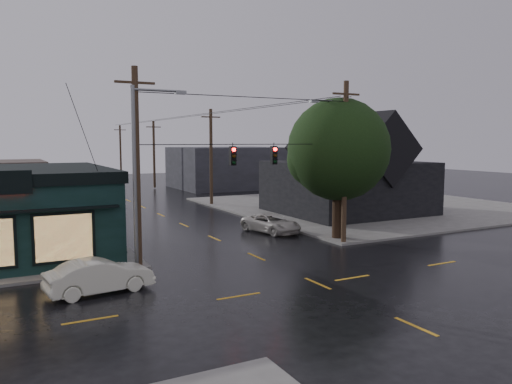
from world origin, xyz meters
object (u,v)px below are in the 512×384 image
corner_tree (339,150)px  suv_silver (271,223)px  utility_pole_ne (343,244)px  sedan_cream (100,276)px  utility_pole_nw (139,268)px

corner_tree → suv_silver: 7.26m
utility_pole_ne → suv_silver: bearing=110.3°
corner_tree → suv_silver: size_ratio=1.93×
utility_pole_ne → corner_tree: bearing=69.2°
utility_pole_ne → sedan_cream: bearing=-168.0°
utility_pole_nw → suv_silver: 12.30m
sedan_cream → corner_tree: bearing=-81.5°
corner_tree → suv_silver: corner_tree is taller
utility_pole_ne → sedan_cream: utility_pole_ne is taller
utility_pole_ne → sedan_cream: size_ratio=2.27×
utility_pole_nw → corner_tree: bearing=5.6°
sedan_cream → suv_silver: bearing=-64.1°
utility_pole_nw → sedan_cream: (-2.56, -3.30, 0.74)m
utility_pole_nw → sedan_cream: bearing=-127.8°
sedan_cream → utility_pole_ne: bearing=-85.5°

